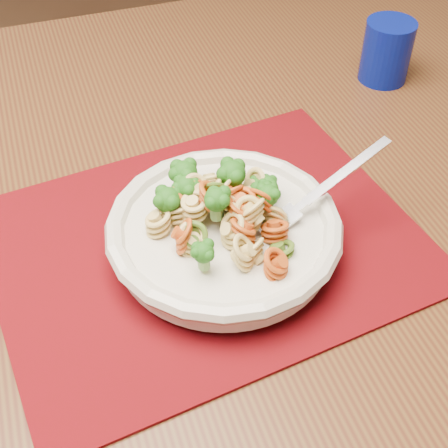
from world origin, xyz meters
TOP-DOWN VIEW (x-y plane):
  - dining_table at (0.36, -0.26)m, footprint 1.71×1.35m
  - placemat at (0.35, -0.35)m, footprint 0.49×0.42m
  - pasta_bowl at (0.36, -0.37)m, footprint 0.24×0.24m
  - pasta_broccoli_heap at (0.36, -0.37)m, footprint 0.21×0.21m
  - fork at (0.41, -0.40)m, footprint 0.18×0.04m
  - tumbler at (0.75, -0.23)m, footprint 0.07×0.07m

SIDE VIEW (x-z plane):
  - dining_table at x=0.36m, z-range 0.27..0.98m
  - placemat at x=0.35m, z-range 0.71..0.72m
  - pasta_bowl at x=0.36m, z-range 0.72..0.77m
  - tumbler at x=0.75m, z-range 0.71..0.80m
  - fork at x=0.41m, z-range 0.72..0.80m
  - pasta_broccoli_heap at x=0.36m, z-range 0.73..0.79m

